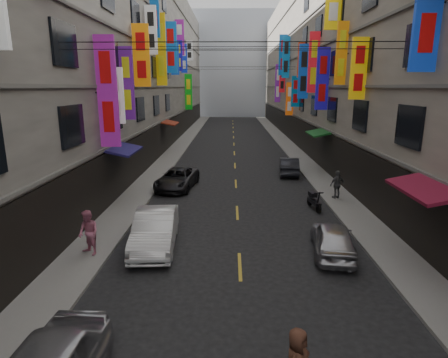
{
  "coord_description": "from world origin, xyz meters",
  "views": [
    {
      "loc": [
        -0.35,
        5.5,
        6.37
      ],
      "look_at": [
        -0.5,
        13.54,
        4.39
      ],
      "focal_mm": 30.0,
      "sensor_mm": 36.0,
      "label": 1
    }
  ],
  "objects_px": {
    "car_left_mid": "(155,230)",
    "car_right_far": "(289,166)",
    "car_left_far": "(177,179)",
    "pedestrian_rfar": "(337,185)",
    "scooter_far_right": "(314,201)",
    "car_right_mid": "(333,238)",
    "pedestrian_lfar": "(88,233)"
  },
  "relations": [
    {
      "from": "car_left_mid",
      "to": "car_right_far",
      "type": "height_order",
      "value": "car_left_mid"
    },
    {
      "from": "car_left_far",
      "to": "pedestrian_rfar",
      "type": "height_order",
      "value": "pedestrian_rfar"
    },
    {
      "from": "scooter_far_right",
      "to": "car_right_mid",
      "type": "bearing_deg",
      "value": 76.14
    },
    {
      "from": "scooter_far_right",
      "to": "car_left_far",
      "type": "height_order",
      "value": "car_left_far"
    },
    {
      "from": "car_right_mid",
      "to": "pedestrian_rfar",
      "type": "distance_m",
      "value": 7.51
    },
    {
      "from": "pedestrian_rfar",
      "to": "car_left_far",
      "type": "bearing_deg",
      "value": -37.45
    },
    {
      "from": "pedestrian_lfar",
      "to": "car_left_mid",
      "type": "bearing_deg",
      "value": 58.58
    },
    {
      "from": "car_left_mid",
      "to": "pedestrian_lfar",
      "type": "relative_size",
      "value": 2.6
    },
    {
      "from": "scooter_far_right",
      "to": "car_left_mid",
      "type": "bearing_deg",
      "value": 24.93
    },
    {
      "from": "pedestrian_lfar",
      "to": "car_left_far",
      "type": "bearing_deg",
      "value": 114.75
    },
    {
      "from": "scooter_far_right",
      "to": "car_left_far",
      "type": "relative_size",
      "value": 0.39
    },
    {
      "from": "car_left_far",
      "to": "pedestrian_rfar",
      "type": "distance_m",
      "value": 9.87
    },
    {
      "from": "car_right_far",
      "to": "pedestrian_lfar",
      "type": "xyz_separation_m",
      "value": [
        -9.73,
        -14.22,
        0.36
      ]
    },
    {
      "from": "car_right_mid",
      "to": "car_right_far",
      "type": "xyz_separation_m",
      "value": [
        0.36,
        13.74,
        -0.0
      ]
    },
    {
      "from": "car_left_far",
      "to": "car_right_far",
      "type": "bearing_deg",
      "value": 35.23
    },
    {
      "from": "scooter_far_right",
      "to": "pedestrian_rfar",
      "type": "xyz_separation_m",
      "value": [
        1.65,
        1.62,
        0.49
      ]
    },
    {
      "from": "car_left_mid",
      "to": "car_right_far",
      "type": "bearing_deg",
      "value": 56.47
    },
    {
      "from": "car_left_far",
      "to": "car_right_far",
      "type": "relative_size",
      "value": 1.18
    },
    {
      "from": "car_right_mid",
      "to": "pedestrian_rfar",
      "type": "bearing_deg",
      "value": -98.29
    },
    {
      "from": "car_left_far",
      "to": "car_right_mid",
      "type": "relative_size",
      "value": 1.22
    },
    {
      "from": "car_left_mid",
      "to": "car_left_far",
      "type": "distance_m",
      "value": 9.12
    },
    {
      "from": "car_left_mid",
      "to": "car_left_far",
      "type": "bearing_deg",
      "value": 88.16
    },
    {
      "from": "car_right_far",
      "to": "pedestrian_lfar",
      "type": "relative_size",
      "value": 2.21
    },
    {
      "from": "car_left_far",
      "to": "car_right_far",
      "type": "xyz_separation_m",
      "value": [
        7.79,
        4.12,
        0.0
      ]
    },
    {
      "from": "scooter_far_right",
      "to": "pedestrian_lfar",
      "type": "relative_size",
      "value": 1.03
    },
    {
      "from": "car_right_far",
      "to": "pedestrian_rfar",
      "type": "distance_m",
      "value": 6.79
    },
    {
      "from": "pedestrian_lfar",
      "to": "car_right_far",
      "type": "bearing_deg",
      "value": 91.24
    },
    {
      "from": "car_left_mid",
      "to": "car_right_mid",
      "type": "bearing_deg",
      "value": -8.47
    },
    {
      "from": "car_left_far",
      "to": "car_left_mid",
      "type": "bearing_deg",
      "value": -80.14
    },
    {
      "from": "pedestrian_lfar",
      "to": "pedestrian_rfar",
      "type": "relative_size",
      "value": 1.08
    },
    {
      "from": "scooter_far_right",
      "to": "pedestrian_rfar",
      "type": "bearing_deg",
      "value": -144.56
    },
    {
      "from": "car_left_mid",
      "to": "car_right_mid",
      "type": "distance_m",
      "value": 7.06
    }
  ]
}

